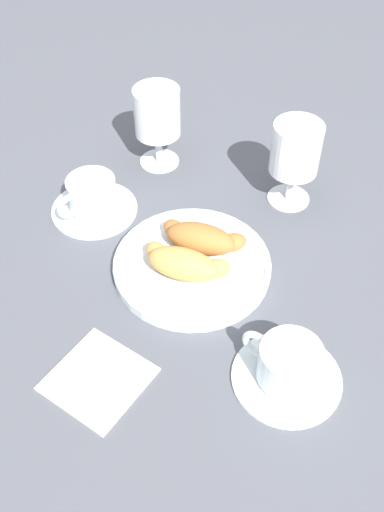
% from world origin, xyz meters
% --- Properties ---
extents(ground_plane, '(2.20, 2.20, 0.00)m').
position_xyz_m(ground_plane, '(0.00, 0.00, 0.00)').
color(ground_plane, '#4C4F56').
extents(pastry_plate, '(0.23, 0.23, 0.02)m').
position_xyz_m(pastry_plate, '(-0.02, -0.00, 0.01)').
color(pastry_plate, silver).
rests_on(pastry_plate, ground_plane).
extents(croissant_large, '(0.13, 0.09, 0.04)m').
position_xyz_m(croissant_large, '(-0.03, -0.02, 0.04)').
color(croissant_large, '#D6994C').
rests_on(croissant_large, pastry_plate).
extents(croissant_small, '(0.13, 0.09, 0.04)m').
position_xyz_m(croissant_small, '(-0.01, 0.03, 0.04)').
color(croissant_small, '#AD6B33').
rests_on(croissant_small, pastry_plate).
extents(coffee_cup_near, '(0.14, 0.14, 0.06)m').
position_xyz_m(coffee_cup_near, '(-0.18, 0.12, 0.03)').
color(coffee_cup_near, silver).
rests_on(coffee_cup_near, ground_plane).
extents(coffee_cup_far, '(0.14, 0.14, 0.06)m').
position_xyz_m(coffee_cup_far, '(0.10, -0.18, 0.03)').
color(coffee_cup_far, silver).
rests_on(coffee_cup_far, ground_plane).
extents(juice_glass_left, '(0.08, 0.08, 0.14)m').
position_xyz_m(juice_glass_left, '(0.13, 0.16, 0.09)').
color(juice_glass_left, white).
rests_on(juice_glass_left, ground_plane).
extents(juice_glass_right, '(0.08, 0.08, 0.14)m').
position_xyz_m(juice_glass_right, '(-0.09, 0.25, 0.10)').
color(juice_glass_right, white).
rests_on(juice_glass_right, ground_plane).
extents(folded_napkin, '(0.15, 0.15, 0.01)m').
position_xyz_m(folded_napkin, '(-0.13, -0.19, 0.00)').
color(folded_napkin, silver).
rests_on(folded_napkin, ground_plane).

